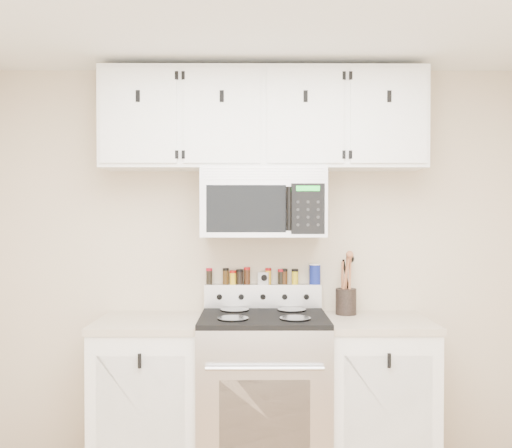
{
  "coord_description": "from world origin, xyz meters",
  "views": [
    {
      "loc": [
        -0.06,
        -2.0,
        1.56
      ],
      "look_at": [
        -0.05,
        1.45,
        1.5
      ],
      "focal_mm": 40.0,
      "sensor_mm": 36.0,
      "label": 1
    }
  ],
  "objects_px": {
    "microwave": "(263,203)",
    "salt_canister": "(315,274)",
    "range": "(264,391)",
    "utensil_crock": "(346,299)"
  },
  "relations": [
    {
      "from": "microwave",
      "to": "salt_canister",
      "type": "height_order",
      "value": "microwave"
    },
    {
      "from": "range",
      "to": "salt_canister",
      "type": "relative_size",
      "value": 8.11
    },
    {
      "from": "utensil_crock",
      "to": "range",
      "type": "bearing_deg",
      "value": -161.32
    },
    {
      "from": "microwave",
      "to": "utensil_crock",
      "type": "relative_size",
      "value": 1.98
    },
    {
      "from": "microwave",
      "to": "salt_canister",
      "type": "relative_size",
      "value": 5.6
    },
    {
      "from": "utensil_crock",
      "to": "salt_canister",
      "type": "xyz_separation_m",
      "value": [
        -0.19,
        0.1,
        0.15
      ]
    },
    {
      "from": "range",
      "to": "utensil_crock",
      "type": "relative_size",
      "value": 2.87
    },
    {
      "from": "range",
      "to": "salt_canister",
      "type": "distance_m",
      "value": 0.81
    },
    {
      "from": "microwave",
      "to": "salt_canister",
      "type": "xyz_separation_m",
      "value": [
        0.34,
        0.16,
        -0.46
      ]
    },
    {
      "from": "range",
      "to": "utensil_crock",
      "type": "distance_m",
      "value": 0.77
    }
  ]
}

